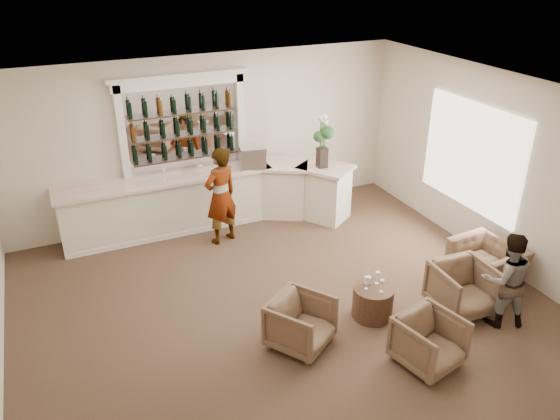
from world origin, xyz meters
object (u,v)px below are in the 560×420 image
object	(u,v)px
guest	(506,280)
flower_vase	(323,138)
sommelier	(221,196)
armchair_far	(487,263)
armchair_center	(429,341)
armchair_left	(301,323)
cocktail_table	(373,302)
armchair_right	(463,288)
espresso_machine	(252,157)
bar_counter	(211,200)

from	to	relation	value
guest	flower_vase	world-z (taller)	flower_vase
sommelier	armchair_far	distance (m)	4.78
sommelier	armchair_center	xyz separation A→B (m)	(1.41, -4.36, -0.57)
armchair_left	flower_vase	world-z (taller)	flower_vase
armchair_center	cocktail_table	bearing A→B (deg)	81.96
armchair_right	espresso_machine	xyz separation A→B (m)	(-1.76, 4.22, 0.96)
armchair_center	armchair_far	size ratio (longest dim) A/B	0.76
sommelier	armchair_left	distance (m)	3.37
armchair_right	flower_vase	world-z (taller)	flower_vase
guest	espresso_machine	bearing A→B (deg)	-45.01
sommelier	guest	bearing A→B (deg)	107.05
armchair_far	espresso_machine	xyz separation A→B (m)	(-2.70, 3.73, 1.01)
guest	armchair_right	size ratio (longest dim) A/B	1.73
bar_counter	cocktail_table	world-z (taller)	bar_counter
cocktail_table	armchair_left	bearing A→B (deg)	-173.35
flower_vase	espresso_machine	bearing A→B (deg)	156.22
sommelier	armchair_right	size ratio (longest dim) A/B	2.17
sommelier	armchair_center	world-z (taller)	sommelier
sommelier	armchair_right	bearing A→B (deg)	107.29
bar_counter	armchair_far	size ratio (longest dim) A/B	5.43
armchair_center	armchair_left	bearing A→B (deg)	130.20
cocktail_table	sommelier	size ratio (longest dim) A/B	0.33
armchair_far	flower_vase	size ratio (longest dim) A/B	0.98
cocktail_table	guest	distance (m)	1.94
armchair_left	flower_vase	size ratio (longest dim) A/B	0.75
sommelier	espresso_machine	distance (m)	1.15
cocktail_table	espresso_machine	distance (m)	3.97
cocktail_table	sommelier	bearing A→B (deg)	112.53
armchair_right	armchair_far	distance (m)	1.06
cocktail_table	guest	size ratio (longest dim) A/B	0.41
armchair_left	espresso_machine	xyz separation A→B (m)	(0.85, 3.94, 0.99)
armchair_center	armchair_far	bearing A→B (deg)	17.23
armchair_right	armchair_far	bearing A→B (deg)	30.95
armchair_left	bar_counter	bearing A→B (deg)	55.96
cocktail_table	armchair_right	distance (m)	1.40
sommelier	armchair_right	xyz separation A→B (m)	(2.63, -3.60, -0.54)
cocktail_table	armchair_center	xyz separation A→B (m)	(0.10, -1.20, 0.11)
sommelier	armchair_center	bearing A→B (deg)	89.05
bar_counter	espresso_machine	xyz separation A→B (m)	(0.86, -0.06, 0.78)
armchair_left	armchair_far	world-z (taller)	armchair_left
armchair_center	flower_vase	bearing A→B (deg)	67.93
espresso_machine	armchair_far	bearing A→B (deg)	-43.53
sommelier	espresso_machine	bearing A→B (deg)	-163.61
armchair_far	flower_vase	world-z (taller)	flower_vase
cocktail_table	guest	bearing A→B (deg)	-28.90
armchair_far	sommelier	bearing A→B (deg)	-136.00
bar_counter	armchair_left	xyz separation A→B (m)	(0.01, -3.99, -0.21)
guest	bar_counter	bearing A→B (deg)	-37.11
armchair_right	flower_vase	size ratio (longest dim) A/B	0.80
espresso_machine	flower_vase	size ratio (longest dim) A/B	0.45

